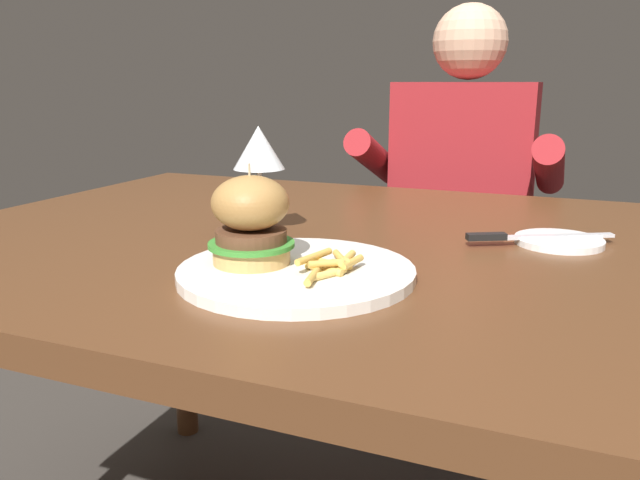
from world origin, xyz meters
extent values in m
cube|color=#56331C|center=(0.00, 0.00, 0.72)|extent=(1.39, 1.00, 0.04)
cylinder|color=#56331C|center=(-0.64, 0.44, 0.35)|extent=(0.06, 0.06, 0.70)
cylinder|color=white|center=(0.02, -0.22, 0.75)|extent=(0.30, 0.30, 0.01)
cylinder|color=tan|center=(-0.05, -0.23, 0.77)|extent=(0.10, 0.10, 0.02)
cylinder|color=#38842D|center=(-0.05, -0.23, 0.78)|extent=(0.11, 0.11, 0.01)
cylinder|color=brown|center=(-0.05, -0.23, 0.79)|extent=(0.09, 0.09, 0.02)
ellipsoid|color=#A97A41|center=(-0.05, -0.23, 0.83)|extent=(0.10, 0.10, 0.07)
cylinder|color=#CCB78C|center=(-0.05, -0.23, 0.86)|extent=(0.00, 0.00, 0.05)
cylinder|color=#E0B251|center=(0.06, -0.23, 0.76)|extent=(0.05, 0.02, 0.01)
cylinder|color=gold|center=(0.07, -0.19, 0.76)|extent=(0.05, 0.06, 0.01)
cylinder|color=#EABC5B|center=(0.07, -0.25, 0.76)|extent=(0.03, 0.05, 0.01)
cylinder|color=#E0B251|center=(0.05, -0.22, 0.76)|extent=(0.05, 0.02, 0.01)
cylinder|color=gold|center=(0.06, -0.26, 0.76)|extent=(0.02, 0.07, 0.01)
cylinder|color=#E0B251|center=(0.08, -0.21, 0.77)|extent=(0.01, 0.05, 0.01)
cylinder|color=gold|center=(0.07, -0.24, 0.77)|extent=(0.05, 0.04, 0.01)
cylinder|color=gold|center=(0.04, -0.23, 0.77)|extent=(0.02, 0.07, 0.01)
cylinder|color=gold|center=(0.09, -0.21, 0.77)|extent=(0.02, 0.05, 0.01)
cylinder|color=silver|center=(-0.13, -0.03, 0.74)|extent=(0.06, 0.06, 0.00)
cylinder|color=silver|center=(-0.13, -0.03, 0.80)|extent=(0.01, 0.01, 0.10)
cone|color=silver|center=(-0.13, -0.03, 0.88)|extent=(0.08, 0.08, 0.07)
cylinder|color=white|center=(0.32, 0.08, 0.74)|extent=(0.13, 0.13, 0.01)
cube|color=silver|center=(0.32, 0.08, 0.75)|extent=(0.16, 0.09, 0.00)
cube|color=black|center=(0.22, 0.03, 0.76)|extent=(0.06, 0.04, 0.01)
cube|color=#282833|center=(0.05, 0.78, 0.23)|extent=(0.30, 0.22, 0.46)
cube|color=maroon|center=(0.05, 0.78, 0.72)|extent=(0.36, 0.20, 0.52)
sphere|color=tan|center=(0.05, 0.78, 1.08)|extent=(0.19, 0.19, 0.19)
cylinder|color=maroon|center=(-0.17, 0.70, 0.78)|extent=(0.07, 0.34, 0.18)
cylinder|color=maroon|center=(0.27, 0.70, 0.78)|extent=(0.07, 0.34, 0.18)
camera|label=1|loc=(0.33, -0.91, 0.98)|focal=35.00mm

